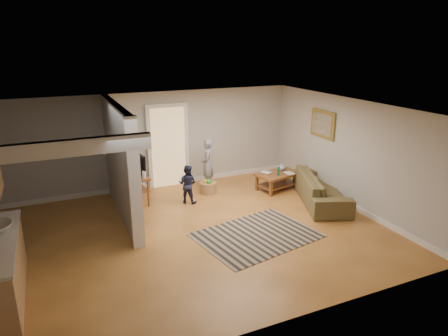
{
  "coord_description": "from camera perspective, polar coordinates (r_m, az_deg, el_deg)",
  "views": [
    {
      "loc": [
        -2.46,
        -6.89,
        3.72
      ],
      "look_at": [
        0.86,
        0.59,
        1.1
      ],
      "focal_mm": 32.0,
      "sensor_mm": 36.0,
      "label": 1
    }
  ],
  "objects": [
    {
      "name": "toy_basket",
      "position": [
        10.19,
        -2.28,
        -2.72
      ],
      "size": [
        0.43,
        0.43,
        0.38
      ],
      "color": "olive",
      "rests_on": "ground"
    },
    {
      "name": "toddler",
      "position": [
        9.69,
        -5.17,
        -4.88
      ],
      "size": [
        0.58,
        0.56,
        0.93
      ],
      "primitive_type": "imported",
      "rotation": [
        0.0,
        0.0,
        2.43
      ],
      "color": "#1B1E38",
      "rests_on": "ground"
    },
    {
      "name": "speaker_right",
      "position": [
        8.99,
        -13.05,
        -3.23
      ],
      "size": [
        0.15,
        0.15,
        1.14
      ],
      "primitive_type": "cube",
      "rotation": [
        0.0,
        0.0,
        -0.37
      ],
      "color": "black",
      "rests_on": "ground"
    },
    {
      "name": "tv_console",
      "position": [
        9.75,
        -12.54,
        -1.14
      ],
      "size": [
        0.54,
        1.15,
        0.95
      ],
      "rotation": [
        0.0,
        0.0,
        0.12
      ],
      "color": "brown",
      "rests_on": "ground"
    },
    {
      "name": "area_rug",
      "position": [
        8.12,
        4.7,
        -9.54
      ],
      "size": [
        2.57,
        2.07,
        0.01
      ],
      "primitive_type": "cube",
      "rotation": [
        0.0,
        0.0,
        0.19
      ],
      "color": "black",
      "rests_on": "ground"
    },
    {
      "name": "child",
      "position": [
        10.53,
        -2.39,
        -2.94
      ],
      "size": [
        0.46,
        0.57,
        1.34
      ],
      "primitive_type": "imported",
      "rotation": [
        0.0,
        0.0,
        -1.9
      ],
      "color": "gray",
      "rests_on": "ground"
    },
    {
      "name": "room_shell",
      "position": [
        7.79,
        -12.54,
        0.43
      ],
      "size": [
        7.54,
        6.02,
        2.52
      ],
      "color": "#A7A4A0",
      "rests_on": "ground"
    },
    {
      "name": "coffee_table",
      "position": [
        10.48,
        7.77,
        -1.2
      ],
      "size": [
        1.25,
        0.9,
        0.67
      ],
      "rotation": [
        0.0,
        0.0,
        0.23
      ],
      "color": "brown",
      "rests_on": "ground"
    },
    {
      "name": "speaker_left",
      "position": [
        8.3,
        -11.92,
        -5.59
      ],
      "size": [
        0.1,
        0.1,
        0.97
      ],
      "primitive_type": "cube",
      "rotation": [
        0.0,
        0.0,
        0.01
      ],
      "color": "black",
      "rests_on": "ground"
    },
    {
      "name": "ground",
      "position": [
        8.21,
        -3.85,
        -9.23
      ],
      "size": [
        7.5,
        7.5,
        0.0
      ],
      "primitive_type": "plane",
      "color": "brown",
      "rests_on": "ground"
    },
    {
      "name": "sofa",
      "position": [
        9.97,
        13.57,
        -4.67
      ],
      "size": [
        1.69,
        2.46,
        0.67
      ],
      "primitive_type": "imported",
      "rotation": [
        0.0,
        0.0,
        1.19
      ],
      "color": "#4A3F25",
      "rests_on": "ground"
    }
  ]
}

